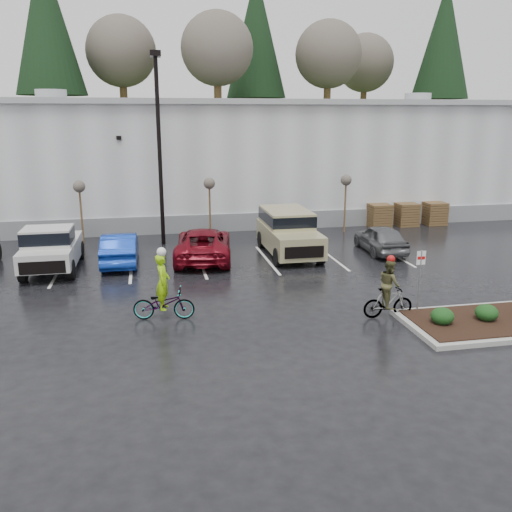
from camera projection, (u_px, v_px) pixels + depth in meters
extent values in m
plane|color=black|center=(307.00, 326.00, 16.81)|extent=(120.00, 120.00, 0.00)
cube|color=#B4B6B9|center=(216.00, 158.00, 36.80)|extent=(60.00, 15.00, 7.00)
cube|color=slate|center=(234.00, 222.00, 30.39)|extent=(60.00, 0.12, 1.00)
cube|color=#999B9E|center=(215.00, 104.00, 35.90)|extent=(60.50, 15.50, 0.30)
cube|color=#253917|center=(190.00, 147.00, 58.75)|extent=(80.00, 25.00, 6.00)
cylinder|color=black|center=(160.00, 154.00, 26.30)|extent=(0.20, 0.20, 9.00)
cube|color=black|center=(155.00, 54.00, 25.14)|extent=(0.50, 1.00, 0.25)
cylinder|color=#44311B|center=(82.00, 216.00, 27.28)|extent=(0.10, 0.10, 2.80)
sphere|color=#4F4A3F|center=(79.00, 187.00, 26.90)|extent=(0.60, 0.60, 0.60)
cylinder|color=#44311B|center=(210.00, 212.00, 28.51)|extent=(0.10, 0.10, 2.80)
sphere|color=#4F4A3F|center=(209.00, 183.00, 28.13)|extent=(0.60, 0.60, 0.60)
cylinder|color=#44311B|center=(345.00, 207.00, 29.92)|extent=(0.10, 0.10, 2.80)
sphere|color=#4F4A3F|center=(346.00, 180.00, 29.54)|extent=(0.60, 0.60, 0.60)
cube|color=#44311B|center=(379.00, 215.00, 31.52)|extent=(1.20, 1.20, 1.35)
cube|color=#44311B|center=(406.00, 214.00, 31.85)|extent=(1.20, 1.20, 1.35)
cube|color=#44311B|center=(434.00, 213.00, 32.18)|extent=(1.20, 1.20, 1.35)
ellipsoid|color=black|center=(442.00, 316.00, 16.51)|extent=(0.70, 0.70, 0.52)
ellipsoid|color=black|center=(487.00, 313.00, 16.79)|extent=(0.70, 0.70, 0.52)
cylinder|color=gray|center=(419.00, 283.00, 17.44)|extent=(0.05, 0.05, 2.20)
cube|color=white|center=(421.00, 258.00, 17.22)|extent=(0.30, 0.02, 0.45)
cube|color=red|center=(421.00, 258.00, 17.21)|extent=(0.26, 0.02, 0.10)
imported|color=navy|center=(120.00, 248.00, 23.71)|extent=(1.51, 4.23, 1.39)
imported|color=maroon|center=(203.00, 244.00, 24.38)|extent=(3.06, 5.46, 1.44)
imported|color=slate|center=(380.00, 239.00, 25.69)|extent=(1.73, 3.98, 1.33)
imported|color=#3F3F44|center=(164.00, 304.00, 17.29)|extent=(2.03, 0.97, 1.03)
imported|color=#89CB0B|center=(163.00, 282.00, 17.10)|extent=(0.52, 0.71, 1.79)
sphere|color=silver|center=(161.00, 252.00, 16.86)|extent=(0.30, 0.30, 0.30)
imported|color=#3F3F44|center=(388.00, 303.00, 17.43)|extent=(1.60, 0.48, 1.00)
imported|color=#454425|center=(389.00, 284.00, 17.27)|extent=(0.42, 0.77, 1.57)
sphere|color=#990C0C|center=(391.00, 259.00, 17.07)|extent=(0.26, 0.26, 0.26)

